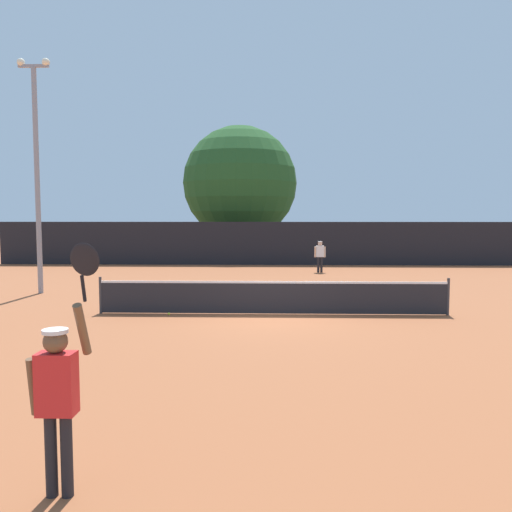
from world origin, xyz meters
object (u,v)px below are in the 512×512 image
(light_pole, at_px, (37,162))
(large_tree, at_px, (240,183))
(tennis_ball, at_px, (169,314))
(player_serving, at_px, (58,386))
(parked_car_mid, at_px, (413,244))
(player_receiving, at_px, (320,254))
(parked_car_near, at_px, (308,246))

(light_pole, xyz_separation_m, large_tree, (6.33, 16.75, 0.26))
(light_pole, bearing_deg, tennis_ball, -35.89)
(player_serving, relative_size, parked_car_mid, 0.60)
(player_serving, height_order, player_receiving, player_serving)
(tennis_ball, bearing_deg, player_receiving, 64.68)
(player_serving, xyz_separation_m, light_pole, (-6.35, 13.59, 3.64))
(light_pole, bearing_deg, player_serving, -64.95)
(tennis_ball, xyz_separation_m, large_tree, (0.79, 20.76, 5.01))
(player_serving, distance_m, tennis_ball, 9.68)
(light_pole, height_order, parked_car_near, light_pole)
(parked_car_mid, bearing_deg, light_pole, -137.52)
(large_tree, relative_size, parked_car_near, 2.08)
(player_receiving, relative_size, large_tree, 0.17)
(player_serving, xyz_separation_m, large_tree, (-0.02, 30.35, 3.90))
(light_pole, bearing_deg, parked_car_near, 57.36)
(player_receiving, distance_m, light_pole, 13.73)
(parked_car_near, height_order, parked_car_mid, same)
(player_receiving, bearing_deg, parked_car_near, -90.40)
(parked_car_near, bearing_deg, tennis_ball, -107.09)
(player_receiving, xyz_separation_m, tennis_ball, (-5.39, -11.39, -0.91))
(tennis_ball, relative_size, parked_car_near, 0.02)
(player_receiving, height_order, tennis_ball, player_receiving)
(player_receiving, xyz_separation_m, parked_car_near, (0.07, 9.79, -0.17))
(player_serving, distance_m, parked_car_near, 31.11)
(player_receiving, distance_m, large_tree, 11.22)
(tennis_ball, relative_size, large_tree, 0.01)
(player_receiving, bearing_deg, large_tree, -63.88)
(large_tree, distance_m, parked_car_mid, 13.39)
(tennis_ball, distance_m, parked_car_near, 21.88)
(tennis_ball, bearing_deg, player_serving, -85.16)
(player_receiving, relative_size, light_pole, 0.18)
(light_pole, distance_m, parked_car_mid, 27.20)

